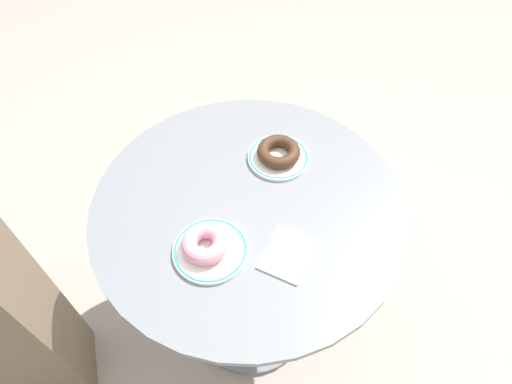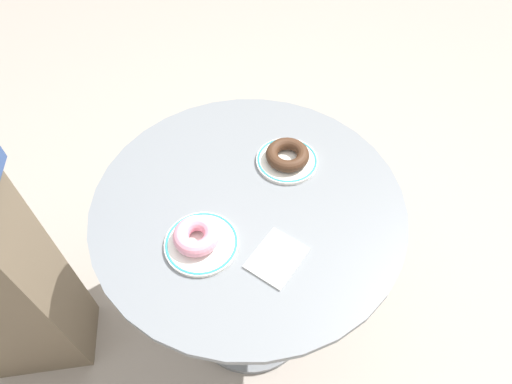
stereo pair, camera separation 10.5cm
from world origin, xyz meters
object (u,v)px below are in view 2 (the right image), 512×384
object	(u,v)px
plate_right	(287,160)
donut_pink_frosted	(196,236)
plate_left	(202,243)
donut_chocolate	(287,155)
cafe_table	(249,249)
paper_napkin	(277,258)

from	to	relation	value
plate_right	donut_pink_frosted	xyz separation A→B (m)	(-0.33, -0.06, 0.02)
plate_left	donut_chocolate	bearing A→B (deg)	11.91
plate_left	plate_right	size ratio (longest dim) A/B	1.04
plate_right	donut_pink_frosted	bearing A→B (deg)	-169.85
cafe_table	donut_pink_frosted	xyz separation A→B (m)	(-0.17, -0.02, 0.27)
plate_left	paper_napkin	xyz separation A→B (m)	(0.11, -0.14, -0.00)
cafe_table	plate_right	bearing A→B (deg)	12.90
donut_chocolate	plate_left	bearing A→B (deg)	-168.09
plate_right	paper_napkin	size ratio (longest dim) A/B	1.31
plate_right	donut_chocolate	world-z (taller)	donut_chocolate
donut_pink_frosted	donut_chocolate	world-z (taller)	donut_pink_frosted
donut_chocolate	paper_napkin	world-z (taller)	donut_chocolate
cafe_table	plate_right	size ratio (longest dim) A/B	4.77
cafe_table	donut_chocolate	bearing A→B (deg)	12.90
plate_right	donut_chocolate	distance (m)	0.02
cafe_table	donut_chocolate	world-z (taller)	donut_chocolate
donut_pink_frosted	plate_right	bearing A→B (deg)	10.15
cafe_table	plate_left	distance (m)	0.30
plate_left	donut_pink_frosted	size ratio (longest dim) A/B	1.60
donut_chocolate	paper_napkin	xyz separation A→B (m)	(-0.22, -0.21, -0.03)
donut_chocolate	cafe_table	bearing A→B (deg)	-167.10
paper_napkin	plate_left	bearing A→B (deg)	128.80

